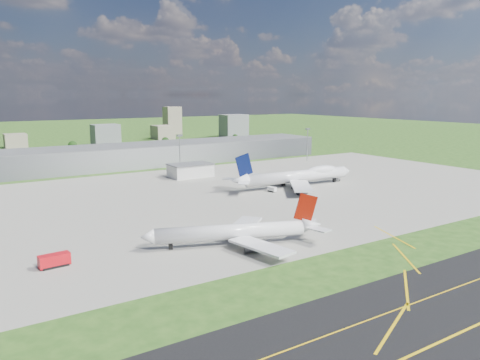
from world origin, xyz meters
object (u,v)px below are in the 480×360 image
fire_truck (54,261)px  van_white_near (272,190)px  airliner_red_twin (237,232)px  airliner_blue_quad (298,176)px  tug_yellow (243,229)px  van_white_far (338,179)px

fire_truck → van_white_near: bearing=19.3°
airliner_red_twin → airliner_blue_quad: airliner_blue_quad is taller
airliner_blue_quad → fire_truck: (-143.69, -58.54, -3.90)m
tug_yellow → van_white_far: van_white_far is taller
airliner_red_twin → fire_truck: size_ratio=6.57×
airliner_blue_quad → tug_yellow: size_ratio=23.96×
airliner_blue_quad → van_white_far: 32.16m
airliner_red_twin → tug_yellow: size_ratio=18.14×
airliner_red_twin → van_white_far: bearing=-128.4°
fire_truck → van_white_far: fire_truck is taller
airliner_blue_quad → van_white_far: size_ratio=14.78×
fire_truck → airliner_red_twin: bearing=-16.4°
airliner_red_twin → fire_truck: (-58.00, 12.19, -2.67)m
airliner_red_twin → van_white_near: bearing=-113.7°
airliner_blue_quad → tug_yellow: (-75.20, -58.07, -5.04)m
airliner_red_twin → fire_truck: 59.32m
van_white_far → van_white_near: bearing=152.5°
airliner_red_twin → airliner_blue_quad: (85.70, 70.73, 1.23)m
van_white_near → van_white_far: bearing=-94.8°
tug_yellow → van_white_near: van_white_near is taller
airliner_blue_quad → airliner_red_twin: bearing=-136.7°
fire_truck → tug_yellow: size_ratio=2.76×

